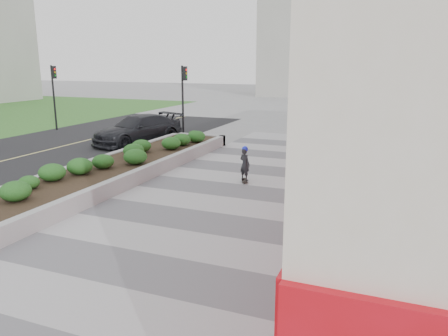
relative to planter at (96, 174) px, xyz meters
The scene contains 9 objects.
ground 8.91m from the planter, 51.84° to the right, with size 160.00×160.00×0.00m, color gray.
walkway 6.81m from the planter, 36.03° to the right, with size 8.00×36.00×0.01m, color #A8A8AD.
planter is the anchor object (origin of this frame).
traffic_signal_near 10.90m from the planter, 99.35° to the left, with size 0.33×0.28×4.20m.
traffic_signal_far 15.00m from the planter, 137.54° to the left, with size 0.33×0.28×4.20m.
distant_bldg_north_l 48.95m from the planter, 89.40° to the left, with size 16.00×12.00×20.00m, color #ADAAA3.
manhole_cover 7.22m from the planter, 33.69° to the right, with size 0.44×0.44×0.01m, color #595654.
skateboarder 5.48m from the planter, 25.77° to the left, with size 0.53×0.74×1.38m.
car_dark 8.41m from the planter, 112.32° to the left, with size 2.18×5.36×1.56m, color black.
Camera 1 is at (4.62, -5.56, 4.38)m, focal length 35.00 mm.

